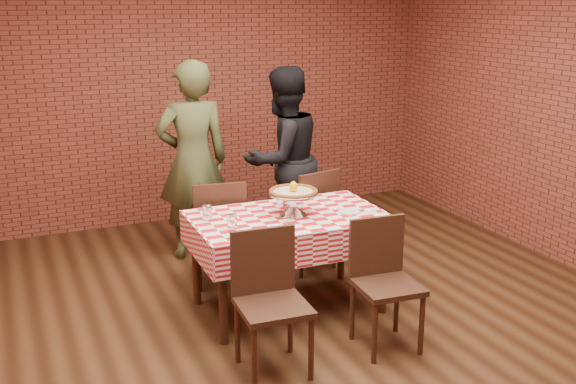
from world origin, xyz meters
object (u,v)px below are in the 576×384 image
at_px(water_glass_right, 207,213).
at_px(chair_near_left, 273,306).
at_px(chair_far_right, 305,218).
at_px(diner_black, 283,160).
at_px(chair_near_right, 388,287).
at_px(table, 288,263).
at_px(pizza_stand, 293,204).
at_px(condiment_caddy, 285,195).
at_px(pizza, 293,192).
at_px(diner_olive, 193,161).
at_px(chair_far_left, 217,230).
at_px(water_glass_left, 232,222).

relative_size(water_glass_right, chair_near_left, 0.12).
relative_size(chair_near_left, chair_far_right, 1.00).
bearing_deg(diner_black, chair_near_right, 70.25).
relative_size(water_glass_right, diner_black, 0.06).
bearing_deg(water_glass_right, chair_near_left, -82.18).
bearing_deg(chair_near_left, table, 63.59).
bearing_deg(pizza_stand, condiment_caddy, 79.46).
relative_size(pizza, diner_black, 0.21).
relative_size(chair_near_left, diner_black, 0.52).
height_order(table, pizza_stand, pizza_stand).
bearing_deg(diner_black, diner_olive, -24.95).
relative_size(pizza_stand, chair_far_left, 0.42).
bearing_deg(pizza_stand, chair_near_right, -68.60).
xyz_separation_m(water_glass_left, condiment_caddy, (0.58, 0.39, 0.02)).
distance_m(table, diner_black, 1.44).
height_order(water_glass_left, chair_far_left, chair_far_left).
bearing_deg(water_glass_left, pizza, 14.17).
bearing_deg(chair_near_left, pizza, 61.53).
distance_m(chair_near_left, chair_far_left, 1.54).
xyz_separation_m(pizza_stand, water_glass_left, (-0.53, -0.13, -0.03)).
relative_size(pizza, chair_far_left, 0.40).
height_order(pizza, water_glass_right, pizza).
bearing_deg(chair_far_right, diner_black, -105.11).
distance_m(table, pizza_stand, 0.47).
bearing_deg(chair_near_left, chair_far_left, 88.55).
relative_size(chair_near_left, chair_far_left, 1.00).
bearing_deg(chair_far_right, condiment_caddy, 36.59).
xyz_separation_m(chair_near_left, chair_near_right, (0.83, -0.02, -0.01)).
bearing_deg(water_glass_left, table, 14.80).
xyz_separation_m(table, pizza_stand, (0.04, 0.00, 0.47)).
xyz_separation_m(water_glass_left, chair_near_right, (0.86, -0.70, -0.37)).
bearing_deg(water_glass_left, chair_near_left, -87.67).
relative_size(pizza_stand, diner_black, 0.22).
height_order(water_glass_right, diner_olive, diner_olive).
distance_m(pizza, water_glass_right, 0.66).
xyz_separation_m(table, water_glass_left, (-0.49, -0.13, 0.44)).
bearing_deg(water_glass_right, water_glass_left, -69.26).
xyz_separation_m(chair_near_left, diner_black, (0.96, 2.07, 0.41)).
xyz_separation_m(table, pizza, (0.04, 0.00, 0.56)).
xyz_separation_m(chair_far_left, diner_black, (0.83, 0.53, 0.41)).
xyz_separation_m(condiment_caddy, chair_far_right, (0.39, 0.46, -0.37)).
bearing_deg(water_glass_right, chair_near_right, -45.28).
relative_size(pizza, chair_near_left, 0.40).
bearing_deg(pizza, chair_far_left, 117.48).
relative_size(pizza_stand, condiment_caddy, 2.56).
height_order(water_glass_left, water_glass_right, same).
relative_size(condiment_caddy, chair_far_left, 0.16).
height_order(water_glass_right, chair_far_left, chair_far_left).
height_order(chair_near_left, chair_far_right, chair_far_right).
bearing_deg(diner_black, pizza, 53.86).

